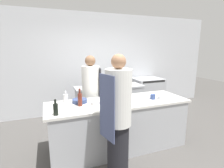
{
  "coord_description": "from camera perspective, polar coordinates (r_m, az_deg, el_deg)",
  "views": [
    {
      "loc": [
        -1.18,
        -2.76,
        1.83
      ],
      "look_at": [
        0.0,
        0.35,
        1.15
      ],
      "focal_mm": 28.0,
      "sensor_mm": 36.0,
      "label": 1
    }
  ],
  "objects": [
    {
      "name": "cutting_board",
      "position": [
        3.59,
        11.19,
        -3.6
      ],
      "size": [
        0.35,
        0.24,
        0.01
      ],
      "color": "white",
      "rests_on": "prep_counter"
    },
    {
      "name": "bottle_cooking_oil",
      "position": [
        3.43,
        0.96,
        -2.12
      ],
      "size": [
        0.06,
        0.06,
        0.3
      ],
      "color": "#19471E",
      "rests_on": "prep_counter"
    },
    {
      "name": "wall_back",
      "position": [
        5.05,
        -7.22,
        6.59
      ],
      "size": [
        8.0,
        0.06,
        2.8
      ],
      "color": "silver",
      "rests_on": "ground_plane"
    },
    {
      "name": "chef_at_prep_near",
      "position": [
        2.42,
        1.95,
        -11.4
      ],
      "size": [
        0.4,
        0.39,
        1.77
      ],
      "rotation": [
        0.0,
        0.0,
        1.81
      ],
      "color": "black",
      "rests_on": "ground_plane"
    },
    {
      "name": "chef_at_stove",
      "position": [
        3.74,
        -6.8,
        -3.8
      ],
      "size": [
        0.4,
        0.39,
        1.69
      ],
      "rotation": [
        0.0,
        0.0,
        -1.72
      ],
      "color": "black",
      "rests_on": "ground_plane"
    },
    {
      "name": "prep_counter",
      "position": [
        3.31,
        2.21,
        -13.09
      ],
      "size": [
        2.54,
        0.83,
        0.9
      ],
      "color": "#A8AAAF",
      "rests_on": "ground_plane"
    },
    {
      "name": "bottle_olive_oil",
      "position": [
        2.61,
        -17.91,
        -7.76
      ],
      "size": [
        0.07,
        0.07,
        0.23
      ],
      "color": "black",
      "rests_on": "prep_counter"
    },
    {
      "name": "bottle_wine",
      "position": [
        2.92,
        -10.43,
        -4.88
      ],
      "size": [
        0.07,
        0.07,
        0.29
      ],
      "color": "#5B2319",
      "rests_on": "prep_counter"
    },
    {
      "name": "bottle_vinegar",
      "position": [
        3.18,
        -14.88,
        -4.41
      ],
      "size": [
        0.08,
        0.08,
        0.2
      ],
      "color": "silver",
      "rests_on": "prep_counter"
    },
    {
      "name": "bowl_prep_small",
      "position": [
        3.44,
        16.71,
        -4.08
      ],
      "size": [
        0.24,
        0.24,
        0.07
      ],
      "color": "white",
      "rests_on": "prep_counter"
    },
    {
      "name": "bowl_ceramic_blue",
      "position": [
        3.12,
        -10.48,
        -5.44
      ],
      "size": [
        0.26,
        0.26,
        0.06
      ],
      "color": "navy",
      "rests_on": "prep_counter"
    },
    {
      "name": "ground_plane",
      "position": [
        3.52,
        2.15,
        -19.78
      ],
      "size": [
        16.0,
        16.0,
        0.0
      ],
      "primitive_type": "plane",
      "color": "#4C4947"
    },
    {
      "name": "pass_counter",
      "position": [
        4.5,
        -0.76,
        -6.28
      ],
      "size": [
        1.73,
        0.58,
        0.9
      ],
      "color": "#A8AAAF",
      "rests_on": "ground_plane"
    },
    {
      "name": "cup",
      "position": [
        3.36,
        13.18,
        -4.04
      ],
      "size": [
        0.1,
        0.1,
        0.09
      ],
      "color": "#33477F",
      "rests_on": "prep_counter"
    },
    {
      "name": "oven_range",
      "position": [
        5.47,
        11.24,
        -3.05
      ],
      "size": [
        0.86,
        0.74,
        0.94
      ],
      "color": "#A8AAAF",
      "rests_on": "ground_plane"
    },
    {
      "name": "bowl_mixing_large",
      "position": [
        2.99,
        -5.19,
        -6.05
      ],
      "size": [
        0.17,
        0.17,
        0.06
      ],
      "color": "white",
      "rests_on": "prep_counter"
    }
  ]
}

